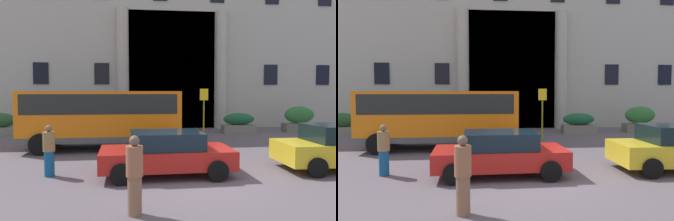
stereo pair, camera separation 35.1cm
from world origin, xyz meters
TOP-DOWN VIEW (x-y plane):
  - ground_plane at (0.00, 0.00)m, footprint 80.00×64.00m
  - office_building_facade at (0.00, 17.48)m, footprint 40.09×9.65m
  - orange_minibus at (-3.27, 5.50)m, footprint 6.90×2.83m
  - bus_stop_sign at (1.81, 7.31)m, footprint 0.44×0.08m
  - hedge_planter_west at (-6.22, 10.55)m, footprint 1.76×0.70m
  - hedge_planter_entrance_left at (4.72, 10.21)m, footprint 2.08×0.81m
  - hedge_planter_far_west at (-0.33, 10.70)m, footprint 1.73×0.78m
  - hedge_planter_entrance_right at (8.76, 10.23)m, footprint 2.08×0.79m
  - hedge_planter_far_east at (-9.73, 10.71)m, footprint 1.76×0.70m
  - white_taxi_kerbside at (-0.89, 0.68)m, footprint 4.11×2.15m
  - scooter_by_planter at (-1.24, 3.08)m, footprint 2.03×0.68m
  - pedestrian_child_trailing at (-1.88, -2.42)m, footprint 0.36×0.36m
  - pedestrian_man_crossing at (-4.47, 0.92)m, footprint 0.36×0.36m

SIDE VIEW (x-z plane):
  - ground_plane at x=0.00m, z-range -0.12..0.00m
  - scooter_by_planter at x=-1.24m, z-range 0.01..0.91m
  - hedge_planter_entrance_left at x=4.72m, z-range -0.02..1.21m
  - hedge_planter_far_east at x=-9.73m, z-range -0.02..1.29m
  - hedge_planter_far_west at x=-0.33m, z-range -0.02..1.42m
  - white_taxi_kerbside at x=-0.89m, z-range 0.02..1.39m
  - hedge_planter_west at x=-6.22m, z-range -0.03..1.51m
  - hedge_planter_entrance_right at x=8.76m, z-range -0.03..1.61m
  - pedestrian_man_crossing at x=-4.47m, z-range 0.00..1.59m
  - pedestrian_child_trailing at x=-1.88m, z-range 0.01..1.70m
  - orange_minibus at x=-3.27m, z-range 0.27..2.89m
  - bus_stop_sign at x=1.81m, z-range 0.32..3.07m
  - office_building_facade at x=0.00m, z-range 0.00..17.34m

